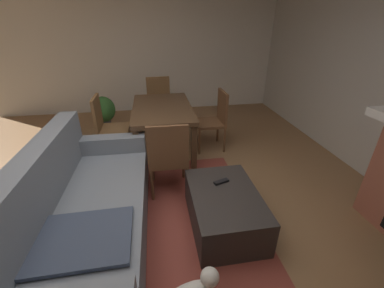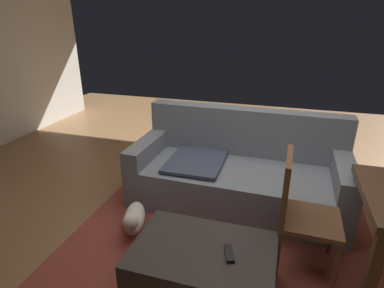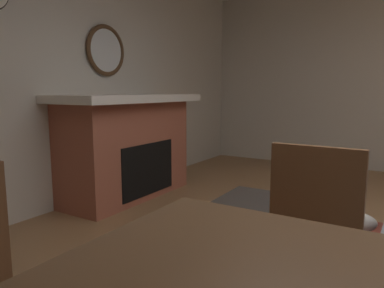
{
  "view_description": "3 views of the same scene",
  "coord_description": "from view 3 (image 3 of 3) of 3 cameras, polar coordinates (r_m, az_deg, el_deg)",
  "views": [
    {
      "loc": [
        -1.86,
        -0.15,
        1.89
      ],
      "look_at": [
        0.03,
        -0.46,
        0.91
      ],
      "focal_mm": 22.84,
      "sensor_mm": 36.0,
      "label": 1
    },
    {
      "loc": [
        0.36,
        -2.4,
        1.83
      ],
      "look_at": [
        -0.23,
        -0.47,
        1.02
      ],
      "focal_mm": 29.23,
      "sensor_mm": 36.0,
      "label": 2
    },
    {
      "loc": [
        2.17,
        0.09,
        1.19
      ],
      "look_at": [
        0.1,
        -1.18,
        0.83
      ],
      "focal_mm": 33.48,
      "sensor_mm": 36.0,
      "label": 3
    }
  ],
  "objects": [
    {
      "name": "tv_remote",
      "position": [
        2.36,
        8.09,
        -10.94
      ],
      "size": [
        0.1,
        0.17,
        0.02
      ],
      "primitive_type": "cube",
      "rotation": [
        0.0,
        0.0,
        0.31
      ],
      "color": "black",
      "rests_on": "ottoman_coffee_table"
    },
    {
      "name": "small_dog",
      "position": [
        3.2,
        23.07,
        -11.06
      ],
      "size": [
        0.32,
        0.5,
        0.26
      ],
      "color": "silver",
      "rests_on": "ground"
    },
    {
      "name": "area_rug",
      "position": [
        2.54,
        23.79,
        -20.11
      ],
      "size": [
        2.6,
        2.0,
        0.01
      ],
      "primitive_type": "cube",
      "color": "brown",
      "rests_on": "ground"
    },
    {
      "name": "dining_chair_west",
      "position": [
        1.8,
        17.92,
        -13.67
      ],
      "size": [
        0.45,
        0.45,
        0.93
      ],
      "color": "brown",
      "rests_on": "ground"
    },
    {
      "name": "wall_back_fireplace_side",
      "position": [
        3.74,
        -23.46,
        10.65
      ],
      "size": [
        8.01,
        0.12,
        2.76
      ],
      "primitive_type": "cube",
      "color": "beige",
      "rests_on": "ground"
    },
    {
      "name": "round_wall_mirror",
      "position": [
        4.23,
        -13.55,
        14.27
      ],
      "size": [
        0.57,
        0.05,
        0.57
      ],
      "color": "#4C331E"
    },
    {
      "name": "fireplace",
      "position": [
        4.05,
        -10.17,
        -0.31
      ],
      "size": [
        1.79,
        0.76,
        1.15
      ],
      "color": "#9E5642",
      "rests_on": "ground"
    },
    {
      "name": "ottoman_coffee_table",
      "position": [
        2.59,
        9.79,
        -14.19
      ],
      "size": [
        0.96,
        0.65,
        0.4
      ],
      "primitive_type": "cube",
      "color": "#2D2826",
      "rests_on": "ground"
    }
  ]
}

